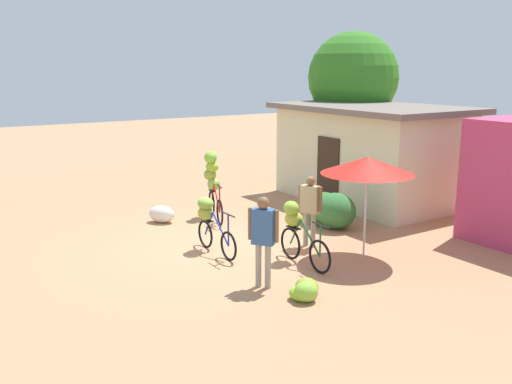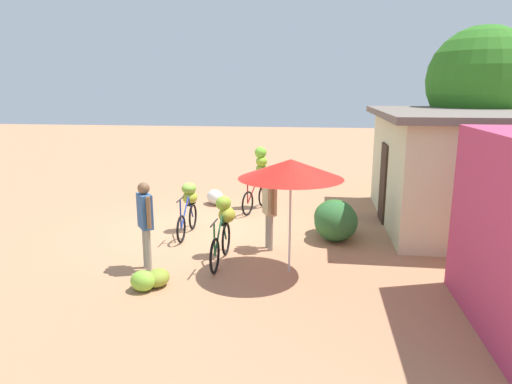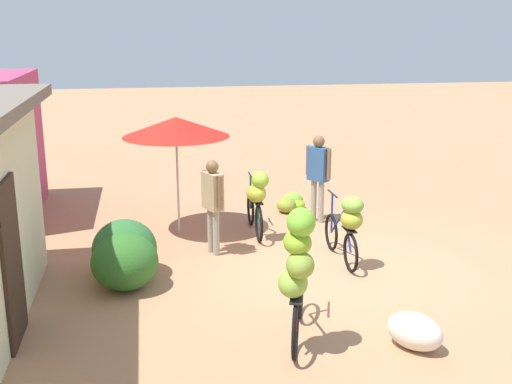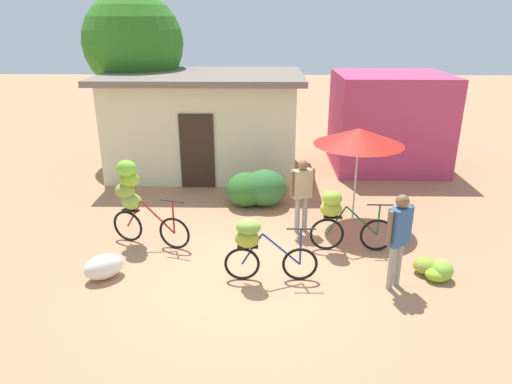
# 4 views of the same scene
# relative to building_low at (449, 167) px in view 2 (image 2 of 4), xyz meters

# --- Properties ---
(ground_plane) EXTENTS (60.00, 60.00, 0.00)m
(ground_plane) POSITION_rel_building_low_xyz_m (1.50, -5.99, -1.44)
(ground_plane) COLOR #B27C56
(building_low) EXTENTS (5.67, 3.63, 2.84)m
(building_low) POSITION_rel_building_low_xyz_m (0.00, 0.00, 0.00)
(building_low) COLOR beige
(building_low) RESTS_ON ground
(tree_behind_building) EXTENTS (3.01, 3.01, 5.09)m
(tree_behind_building) POSITION_rel_building_low_xyz_m (-2.21, 1.27, 2.12)
(tree_behind_building) COLOR brown
(tree_behind_building) RESTS_ON ground
(hedge_bush_front_left) EXTENTS (0.97, 0.97, 0.83)m
(hedge_bush_front_left) POSITION_rel_building_low_xyz_m (1.34, -2.83, -1.02)
(hedge_bush_front_left) COLOR #306927
(hedge_bush_front_left) RESTS_ON ground
(hedge_bush_front_right) EXTENTS (1.06, 0.97, 0.89)m
(hedge_bush_front_right) POSITION_rel_building_low_xyz_m (1.79, -2.82, -0.99)
(hedge_bush_front_right) COLOR #306B33
(hedge_bush_front_right) RESTS_ON ground
(market_umbrella) EXTENTS (1.91, 1.91, 2.14)m
(market_umbrella) POSITION_rel_building_low_xyz_m (3.77, -3.74, 0.53)
(market_umbrella) COLOR beige
(market_umbrella) RESTS_ON ground
(bicycle_leftmost) EXTENTS (1.67, 0.67, 1.76)m
(bicycle_leftmost) POSITION_rel_building_low_xyz_m (-0.81, -4.86, -0.41)
(bicycle_leftmost) COLOR black
(bicycle_leftmost) RESTS_ON ground
(bicycle_near_pile) EXTENTS (1.63, 0.41, 1.18)m
(bicycle_near_pile) POSITION_rel_building_low_xyz_m (1.64, -6.26, -0.71)
(bicycle_near_pile) COLOR black
(bicycle_near_pile) RESTS_ON ground
(bicycle_center_loaded) EXTENTS (1.65, 0.43, 1.26)m
(bicycle_center_loaded) POSITION_rel_building_low_xyz_m (3.23, -5.09, -0.70)
(bicycle_center_loaded) COLOR black
(bicycle_center_loaded) RESTS_ON ground
(banana_pile_on_ground) EXTENTS (0.70, 0.70, 0.36)m
(banana_pile_on_ground) POSITION_rel_building_low_xyz_m (4.81, -6.10, -1.28)
(banana_pile_on_ground) COLOR olive
(banana_pile_on_ground) RESTS_ON ground
(produce_sack) EXTENTS (0.82, 0.78, 0.44)m
(produce_sack) POSITION_rel_building_low_xyz_m (-1.04, -6.23, -1.22)
(produce_sack) COLOR silver
(produce_sack) RESTS_ON ground
(person_vendor) EXTENTS (0.48, 0.40, 1.69)m
(person_vendor) POSITION_rel_building_low_xyz_m (3.98, -6.42, -0.40)
(person_vendor) COLOR gray
(person_vendor) RESTS_ON ground
(person_bystander) EXTENTS (0.54, 0.35, 1.60)m
(person_bystander) POSITION_rel_building_low_xyz_m (2.56, -4.25, -0.47)
(person_bystander) COLOR gray
(person_bystander) RESTS_ON ground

